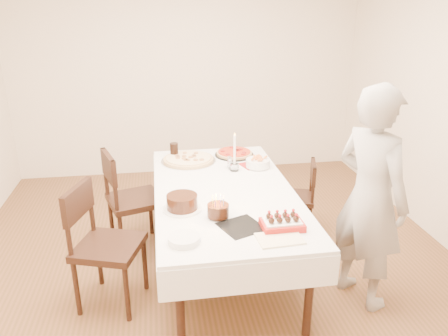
{
  "coord_description": "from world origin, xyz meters",
  "views": [
    {
      "loc": [
        -0.42,
        -3.23,
        2.22
      ],
      "look_at": [
        0.1,
        0.06,
        0.94
      ],
      "focal_mm": 35.0,
      "sensor_mm": 36.0,
      "label": 1
    }
  ],
  "objects": [
    {
      "name": "floor",
      "position": [
        0.0,
        0.0,
        0.0
      ],
      "size": [
        5.0,
        5.0,
        0.0
      ],
      "primitive_type": "plane",
      "color": "brown",
      "rests_on": "ground"
    },
    {
      "name": "wall_back",
      "position": [
        0.0,
        2.5,
        1.35
      ],
      "size": [
        4.5,
        0.04,
        2.7
      ],
      "primitive_type": "cube",
      "color": "beige",
      "rests_on": "floor"
    },
    {
      "name": "dining_table",
      "position": [
        0.1,
        0.06,
        0.38
      ],
      "size": [
        1.79,
        2.4,
        0.75
      ],
      "primitive_type": "cube",
      "rotation": [
        0.0,
        0.0,
        -0.34
      ],
      "color": "white",
      "rests_on": "floor"
    },
    {
      "name": "chair_right_savory",
      "position": [
        0.89,
        0.55,
        0.39
      ],
      "size": [
        0.49,
        0.49,
        0.78
      ],
      "primitive_type": null,
      "rotation": [
        0.0,
        0.0,
        -0.29
      ],
      "color": "black",
      "rests_on": "floor"
    },
    {
      "name": "chair_left_savory",
      "position": [
        -0.66,
        0.52,
        0.49
      ],
      "size": [
        0.63,
        0.63,
        0.99
      ],
      "primitive_type": null,
      "rotation": [
        0.0,
        0.0,
        3.45
      ],
      "color": "black",
      "rests_on": "floor"
    },
    {
      "name": "chair_left_dessert",
      "position": [
        -0.83,
        -0.28,
        0.49
      ],
      "size": [
        0.63,
        0.63,
        0.98
      ],
      "primitive_type": null,
      "rotation": [
        0.0,
        0.0,
        2.82
      ],
      "color": "black",
      "rests_on": "floor"
    },
    {
      "name": "person",
      "position": [
        1.1,
        -0.52,
        0.86
      ],
      "size": [
        0.62,
        0.74,
        1.71
      ],
      "primitive_type": "imported",
      "rotation": [
        0.0,
        0.0,
        1.98
      ],
      "color": "#B1ACA7",
      "rests_on": "floor"
    },
    {
      "name": "pizza_white",
      "position": [
        -0.14,
        0.78,
        0.77
      ],
      "size": [
        0.69,
        0.69,
        0.04
      ],
      "primitive_type": "cylinder",
      "rotation": [
        0.0,
        0.0,
        -0.37
      ],
      "color": "beige",
      "rests_on": "dining_table"
    },
    {
      "name": "pizza_pepperoni",
      "position": [
        0.34,
        0.89,
        0.77
      ],
      "size": [
        0.47,
        0.47,
        0.04
      ],
      "primitive_type": "cylinder",
      "rotation": [
        0.0,
        0.0,
        0.22
      ],
      "color": "red",
      "rests_on": "dining_table"
    },
    {
      "name": "red_placemat",
      "position": [
        0.45,
        0.58,
        0.75
      ],
      "size": [
        0.26,
        0.26,
        0.01
      ],
      "primitive_type": "cube",
      "rotation": [
        0.0,
        0.0,
        0.32
      ],
      "color": "#B21E1E",
      "rests_on": "dining_table"
    },
    {
      "name": "pasta_bowl",
      "position": [
        0.49,
        0.51,
        0.79
      ],
      "size": [
        0.28,
        0.28,
        0.07
      ],
      "primitive_type": "cylinder",
      "rotation": [
        0.0,
        0.0,
        -0.28
      ],
      "color": "white",
      "rests_on": "dining_table"
    },
    {
      "name": "taper_candle",
      "position": [
        0.26,
        0.47,
        0.93
      ],
      "size": [
        0.1,
        0.1,
        0.37
      ],
      "primitive_type": "cylinder",
      "rotation": [
        0.0,
        0.0,
        -0.3
      ],
      "color": "white",
      "rests_on": "dining_table"
    },
    {
      "name": "shaker_pair",
      "position": [
        0.23,
        0.51,
        0.8
      ],
      "size": [
        0.12,
        0.12,
        0.11
      ],
      "primitive_type": null,
      "rotation": [
        0.0,
        0.0,
        0.36
      ],
      "color": "white",
      "rests_on": "dining_table"
    },
    {
      "name": "cola_glass",
      "position": [
        -0.27,
        0.91,
        0.83
      ],
      "size": [
        0.09,
        0.09,
        0.15
      ],
      "primitive_type": "cylinder",
      "rotation": [
        0.0,
        0.0,
        0.08
      ],
      "color": "black",
      "rests_on": "dining_table"
    },
    {
      "name": "layer_cake",
      "position": [
        -0.27,
        -0.27,
        0.81
      ],
      "size": [
        0.39,
        0.39,
        0.12
      ],
      "primitive_type": "cylinder",
      "rotation": [
        0.0,
        0.0,
        0.43
      ],
      "color": "black",
      "rests_on": "dining_table"
    },
    {
      "name": "cake_board",
      "position": [
        0.12,
        -0.6,
        0.75
      ],
      "size": [
        0.36,
        0.36,
        0.01
      ],
      "primitive_type": "cube",
      "rotation": [
        0.0,
        0.0,
        0.39
      ],
      "color": "black",
      "rests_on": "dining_table"
    },
    {
      "name": "birthday_cake",
      "position": [
        -0.02,
        -0.43,
        0.84
      ],
      "size": [
        0.21,
        0.21,
        0.15
      ],
      "primitive_type": "cylinder",
      "rotation": [
        0.0,
        0.0,
        0.41
      ],
      "color": "#3D1F10",
      "rests_on": "dining_table"
    },
    {
      "name": "strawberry_box",
      "position": [
        0.39,
        -0.66,
        0.79
      ],
      "size": [
        0.29,
        0.2,
        0.07
      ],
      "primitive_type": null,
      "rotation": [
        0.0,
        0.0,
        0.01
      ],
      "color": "#A91913",
      "rests_on": "dining_table"
    },
    {
      "name": "box_lid",
      "position": [
        0.33,
        -0.81,
        0.75
      ],
      "size": [
        0.31,
        0.22,
        0.02
      ],
      "primitive_type": "cube",
      "rotation": [
        0.0,
        0.0,
        0.07
      ],
      "color": "beige",
      "rests_on": "dining_table"
    },
    {
      "name": "plate_stack",
      "position": [
        -0.29,
        -0.75,
        0.77
      ],
      "size": [
        0.24,
        0.24,
        0.04
      ],
      "primitive_type": "cylinder",
      "rotation": [
        0.0,
        0.0,
        0.16
      ],
      "color": "white",
      "rests_on": "dining_table"
    },
    {
      "name": "china_plate",
      "position": [
        -0.29,
        -0.73,
        0.75
      ],
      "size": [
        0.25,
        0.25,
        0.01
      ],
      "primitive_type": "cylinder",
      "rotation": [
        0.0,
        0.0,
        0.17
      ],
      "color": "white",
      "rests_on": "dining_table"
    }
  ]
}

